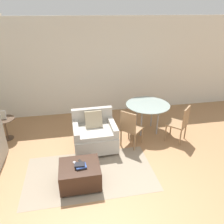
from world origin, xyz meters
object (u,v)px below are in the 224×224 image
armchair (95,134)px  dining_table (148,108)px  tv_remote_primary (81,162)px  side_table (5,125)px  ottoman (80,174)px  picture_frame (3,115)px  book_stack (80,166)px  dining_chair_near_left (130,127)px  dining_chair_near_right (181,122)px  tv_remote_secondary (76,163)px

armchair → dining_table: armchair is taller
tv_remote_primary → side_table: size_ratio=0.29×
ottoman → picture_frame: 2.56m
book_stack → dining_chair_near_left: bearing=42.2°
dining_chair_near_right → side_table: bearing=167.9°
book_stack → dining_chair_near_left: (1.17, 1.07, 0.07)m
ottoman → dining_chair_near_right: (2.42, 1.02, 0.29)m
tv_remote_secondary → armchair: bearing=66.8°
tv_remote_secondary → picture_frame: picture_frame is taller
tv_remote_primary → tv_remote_secondary: size_ratio=1.16×
book_stack → ottoman: bearing=111.7°
tv_remote_secondary → picture_frame: 2.44m
tv_remote_primary → tv_remote_secondary: same height
armchair → ottoman: bearing=-109.4°
armchair → tv_remote_primary: bearing=-108.9°
armchair → dining_chair_near_right: (2.02, -0.12, 0.17)m
side_table → picture_frame: picture_frame is taller
tv_remote_primary → ottoman: bearing=-114.5°
ottoman → dining_chair_near_right: bearing=22.8°
armchair → book_stack: (-0.38, -1.18, 0.11)m
dining_table → picture_frame: bearing=175.7°
book_stack → dining_table: size_ratio=0.20×
tv_remote_primary → dining_chair_near_left: bearing=38.8°
dining_table → tv_remote_primary: bearing=-138.9°
tv_remote_secondary → dining_table: 2.45m
ottoman → picture_frame: picture_frame is taller
armchair → ottoman: armchair is taller
book_stack → dining_chair_near_right: (2.40, 1.07, 0.07)m
ottoman → tv_remote_primary: (0.04, 0.09, 0.19)m
tv_remote_primary → dining_table: size_ratio=0.15×
dining_chair_near_left → tv_remote_secondary: bearing=-142.8°
tv_remote_secondary → dining_chair_near_right: bearing=21.0°
armchair → side_table: size_ratio=1.76×
ottoman → side_table: bearing=131.4°
ottoman → dining_table: (1.81, 1.63, 0.44)m
ottoman → tv_remote_primary: size_ratio=4.49×
picture_frame → dining_chair_near_right: dining_chair_near_right is taller
ottoman → dining_chair_near_right: size_ratio=0.80×
tv_remote_secondary → dining_chair_near_right: dining_chair_near_right is taller
ottoman → tv_remote_secondary: tv_remote_secondary is taller
book_stack → picture_frame: size_ratio=1.03×
dining_chair_near_left → dining_chair_near_right: bearing=0.0°
dining_table → dining_chair_near_left: 0.88m
book_stack → side_table: size_ratio=0.39×
armchair → dining_chair_near_right: size_ratio=1.07×
side_table → dining_chair_near_right: (4.08, -0.87, 0.13)m
tv_remote_primary → picture_frame: picture_frame is taller
picture_frame → dining_chair_near_right: 4.18m
ottoman → side_table: (-1.67, 1.89, 0.16)m
dining_chair_near_left → dining_chair_near_right: (1.22, 0.00, 0.00)m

